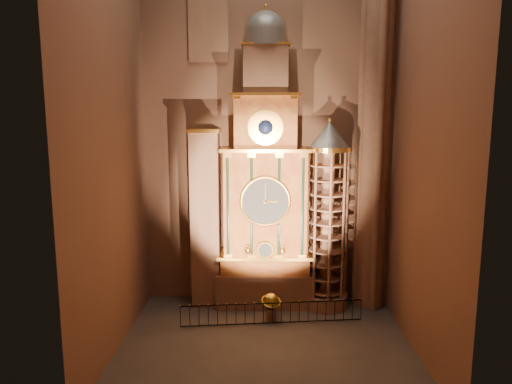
{
  "coord_description": "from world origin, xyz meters",
  "views": [
    {
      "loc": [
        -0.15,
        -20.47,
        10.75
      ],
      "look_at": [
        -0.49,
        3.0,
        6.98
      ],
      "focal_mm": 32.0,
      "sensor_mm": 36.0,
      "label": 1
    }
  ],
  "objects_px": {
    "astronomical_clock": "(265,192)",
    "stair_turret": "(327,217)",
    "iron_railing": "(272,313)",
    "portrait_tower": "(206,218)",
    "celestial_globe": "(271,304)"
  },
  "relations": [
    {
      "from": "astronomical_clock",
      "to": "stair_turret",
      "type": "relative_size",
      "value": 1.55
    },
    {
      "from": "celestial_globe",
      "to": "astronomical_clock",
      "type": "bearing_deg",
      "value": 98.34
    },
    {
      "from": "stair_turret",
      "to": "iron_railing",
      "type": "xyz_separation_m",
      "value": [
        -3.12,
        -2.48,
        -4.64
      ]
    },
    {
      "from": "stair_turret",
      "to": "celestial_globe",
      "type": "distance_m",
      "value": 5.73
    },
    {
      "from": "portrait_tower",
      "to": "iron_railing",
      "type": "distance_m",
      "value": 6.51
    },
    {
      "from": "astronomical_clock",
      "to": "iron_railing",
      "type": "xyz_separation_m",
      "value": [
        0.38,
        -2.75,
        -6.05
      ]
    },
    {
      "from": "astronomical_clock",
      "to": "portrait_tower",
      "type": "relative_size",
      "value": 1.64
    },
    {
      "from": "portrait_tower",
      "to": "celestial_globe",
      "type": "height_order",
      "value": "portrait_tower"
    },
    {
      "from": "portrait_tower",
      "to": "astronomical_clock",
      "type": "bearing_deg",
      "value": -0.29
    },
    {
      "from": "astronomical_clock",
      "to": "iron_railing",
      "type": "bearing_deg",
      "value": -82.1
    },
    {
      "from": "portrait_tower",
      "to": "iron_railing",
      "type": "relative_size",
      "value": 1.07
    },
    {
      "from": "portrait_tower",
      "to": "iron_railing",
      "type": "bearing_deg",
      "value": -36.17
    },
    {
      "from": "stair_turret",
      "to": "iron_railing",
      "type": "relative_size",
      "value": 1.13
    },
    {
      "from": "portrait_tower",
      "to": "stair_turret",
      "type": "distance_m",
      "value": 6.91
    },
    {
      "from": "stair_turret",
      "to": "iron_railing",
      "type": "bearing_deg",
      "value": -141.47
    }
  ]
}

